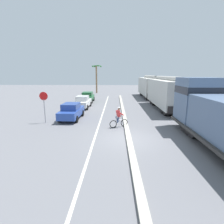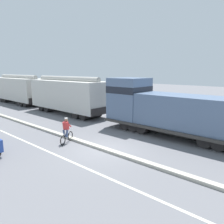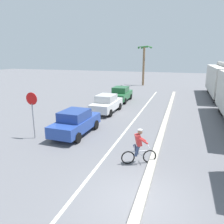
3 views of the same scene
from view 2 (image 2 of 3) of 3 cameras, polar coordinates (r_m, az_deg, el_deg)
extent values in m
plane|color=slate|center=(13.71, -2.60, -9.80)|extent=(120.00, 120.00, 0.00)
cube|color=#B2AD9E|center=(18.19, -16.31, -4.72)|extent=(0.36, 36.00, 0.16)
cube|color=silver|center=(17.13, -23.13, -6.41)|extent=(0.14, 36.00, 0.01)
cube|color=slate|center=(16.24, 18.69, -0.12)|extent=(2.70, 9.86, 2.40)
cube|color=slate|center=(18.64, 4.54, 3.50)|extent=(2.80, 2.80, 3.50)
cube|color=black|center=(18.56, 4.57, 5.91)|extent=(2.83, 2.83, 0.56)
cube|color=#383533|center=(16.73, 16.55, -3.89)|extent=(3.10, 11.60, 0.20)
cylinder|color=#4C4947|center=(16.77, 16.52, -4.39)|extent=(1.10, 3.00, 1.10)
cylinder|color=black|center=(18.75, 5.45, -2.53)|extent=(2.40, 1.00, 1.00)
cylinder|color=black|center=(18.31, 7.46, -2.91)|extent=(2.40, 1.00, 1.00)
cylinder|color=black|center=(17.88, 9.58, -3.30)|extent=(2.40, 1.00, 1.00)
cylinder|color=black|center=(15.97, 24.31, -5.87)|extent=(2.40, 1.00, 1.00)
cylinder|color=black|center=(15.77, 27.08, -6.31)|extent=(2.40, 1.00, 1.00)
cube|color=beige|center=(24.80, -11.54, 4.45)|extent=(2.90, 10.40, 3.10)
cylinder|color=#A6A49D|center=(24.67, -11.69, 8.45)|extent=(0.60, 9.88, 0.60)
cube|color=black|center=(29.29, -17.64, 2.76)|extent=(2.61, 0.10, 0.70)
cube|color=black|center=(21.05, -2.80, 0.24)|extent=(2.61, 0.10, 0.70)
cylinder|color=black|center=(28.12, -16.03, 1.49)|extent=(2.46, 0.90, 0.90)
cylinder|color=black|center=(27.20, -14.79, 1.25)|extent=(2.46, 0.90, 0.90)
cylinder|color=black|center=(22.99, -7.37, -0.20)|extent=(2.46, 0.90, 0.90)
cylinder|color=black|center=(22.18, -5.51, -0.56)|extent=(2.46, 0.90, 0.90)
cube|color=beige|center=(34.76, -23.16, 5.59)|extent=(2.90, 10.40, 3.10)
cylinder|color=#A6A49D|center=(34.67, -23.37, 8.44)|extent=(0.60, 9.88, 0.60)
cube|color=black|center=(39.66, -26.29, 4.15)|extent=(2.61, 0.10, 0.70)
cube|color=black|center=(30.24, -18.71, 2.93)|extent=(2.61, 0.10, 0.70)
cylinder|color=black|center=(38.36, -25.39, 3.28)|extent=(2.46, 0.90, 0.90)
cylinder|color=black|center=(37.35, -24.73, 3.15)|extent=(2.46, 0.90, 0.90)
cylinder|color=black|center=(32.55, -20.91, 2.43)|extent=(2.46, 0.90, 0.90)
cylinder|color=black|center=(31.59, -19.99, 2.25)|extent=(2.46, 0.90, 0.90)
torus|color=black|center=(15.59, -10.84, -6.12)|extent=(0.62, 0.34, 0.66)
torus|color=black|center=(14.72, -12.71, -7.23)|extent=(0.62, 0.34, 0.66)
cylinder|color=silver|center=(15.07, -11.79, -5.57)|extent=(0.73, 0.38, 0.05)
cylinder|color=silver|center=(15.20, -11.59, -6.12)|extent=(0.45, 0.25, 0.36)
cylinder|color=silver|center=(14.84, -12.21, -5.24)|extent=(0.04, 0.04, 0.30)
cylinder|color=silver|center=(15.38, -11.04, -4.24)|extent=(0.24, 0.45, 0.04)
cylinder|color=#38476B|center=(15.00, -12.35, -5.47)|extent=(0.33, 0.26, 0.52)
cylinder|color=#38476B|center=(14.90, -11.67, -5.55)|extent=(0.30, 0.24, 0.52)
cube|color=red|center=(14.87, -11.97, -3.51)|extent=(0.44, 0.45, 0.57)
sphere|color=#9E7051|center=(14.84, -11.90, -1.99)|extent=(0.22, 0.22, 0.22)
cylinder|color=white|center=(14.82, -11.91, -1.62)|extent=(0.22, 0.22, 0.05)
cylinder|color=red|center=(15.12, -12.14, -3.29)|extent=(0.46, 0.28, 0.36)
cylinder|color=red|center=(14.97, -11.06, -3.39)|extent=(0.46, 0.28, 0.36)
camera|label=1|loc=(8.64, 59.64, 3.03)|focal=28.00mm
camera|label=3|loc=(10.51, 29.75, 10.60)|focal=35.00mm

